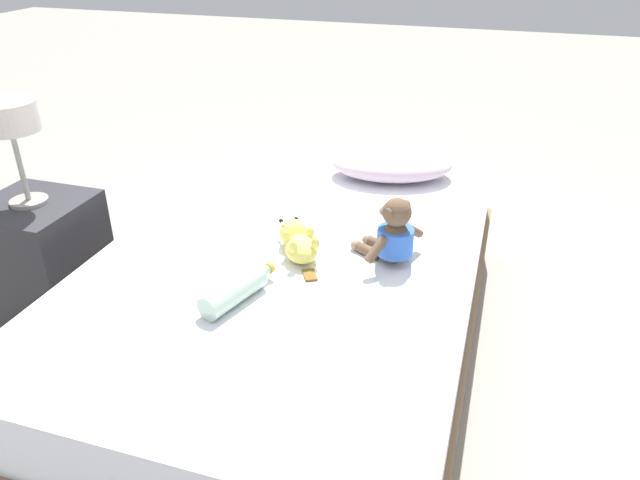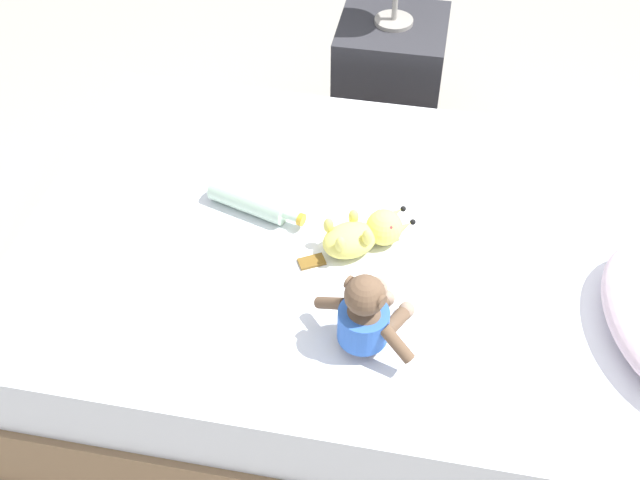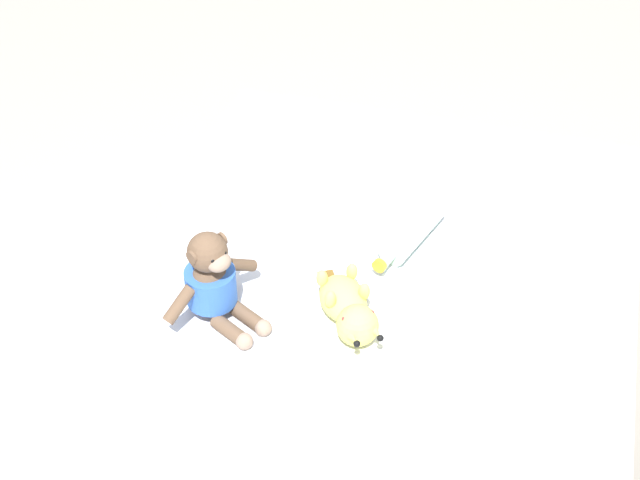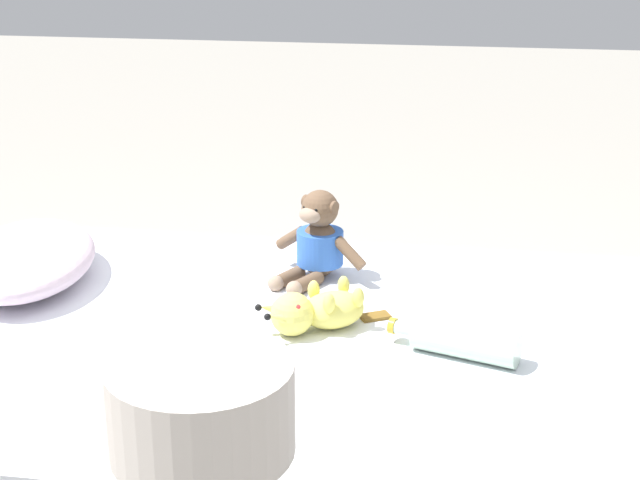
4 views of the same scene
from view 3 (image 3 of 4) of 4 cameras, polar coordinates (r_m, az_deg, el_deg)
ground_plane at (r=2.59m, az=2.04°, el=-13.47°), size 16.00×16.00×0.00m
bed at (r=2.40m, az=2.17°, el=-10.05°), size 1.30×2.02×0.49m
plush_monkey at (r=2.22m, az=-6.50°, el=-2.60°), size 0.25×0.27×0.24m
plush_yellow_creature at (r=2.21m, az=1.78°, el=-4.22°), size 0.23×0.30×0.10m
glass_bottle at (r=2.45m, az=5.58°, el=0.55°), size 0.14×0.30×0.08m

